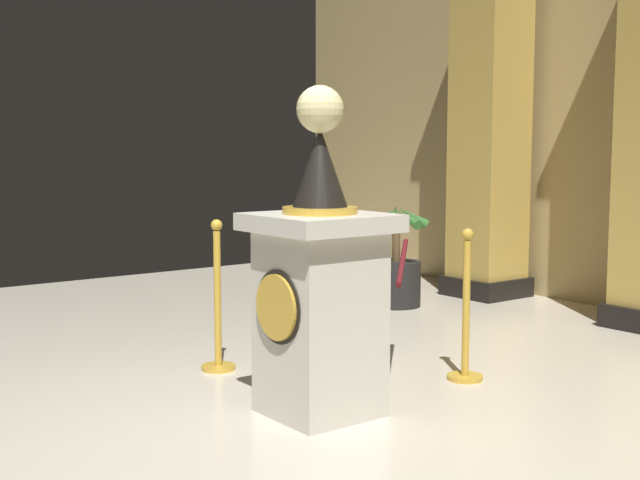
{
  "coord_description": "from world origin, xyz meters",
  "views": [
    {
      "loc": [
        3.88,
        -2.4,
        1.55
      ],
      "look_at": [
        0.08,
        0.47,
        1.02
      ],
      "focal_mm": 47.03,
      "sensor_mm": 36.0,
      "label": 1
    }
  ],
  "objects": [
    {
      "name": "stanchion_near",
      "position": [
        0.09,
        1.67,
        0.36
      ],
      "size": [
        0.24,
        0.24,
        1.02
      ],
      "color": "gold",
      "rests_on": "ground_plane"
    },
    {
      "name": "column_left",
      "position": [
        -2.0,
        4.21,
        1.89
      ],
      "size": [
        0.73,
        0.73,
        3.81
      ],
      "color": "black",
      "rests_on": "ground_plane"
    },
    {
      "name": "potted_palm_left",
      "position": [
        -2.13,
        3.06,
        0.32
      ],
      "size": [
        0.64,
        0.64,
        1.03
      ],
      "color": "black",
      "rests_on": "ground_plane"
    },
    {
      "name": "velvet_rope",
      "position": [
        -0.52,
        1.08,
        0.79
      ],
      "size": [
        1.23,
        1.23,
        0.22
      ],
      "color": "#591419"
    },
    {
      "name": "stanchion_far",
      "position": [
        -1.13,
        0.48,
        0.37
      ],
      "size": [
        0.24,
        0.24,
        1.06
      ],
      "color": "gold",
      "rests_on": "ground_plane"
    },
    {
      "name": "ground_plane",
      "position": [
        0.0,
        0.0,
        0.0
      ],
      "size": [
        11.11,
        11.11,
        0.0
      ],
      "primitive_type": "plane",
      "color": "beige"
    },
    {
      "name": "pedestal_clock",
      "position": [
        0.08,
        0.46,
        0.74
      ],
      "size": [
        0.72,
        0.72,
        1.9
      ],
      "color": "beige",
      "rests_on": "ground_plane"
    }
  ]
}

